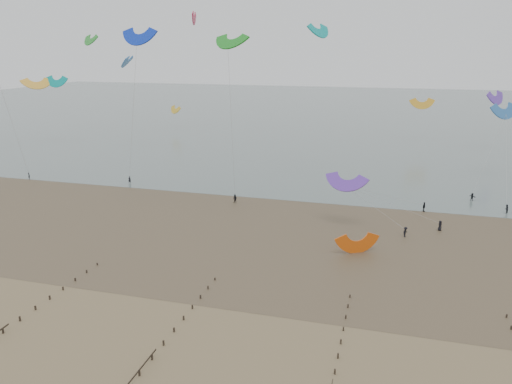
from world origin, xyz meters
TOP-DOWN VIEW (x-y plane):
  - ground at (0.00, 0.00)m, footprint 500.00×500.00m
  - sea_and_shore at (-4.08, 34.40)m, footprint 500.00×665.00m
  - kitesurfer_lead at (-56.71, 50.37)m, footprint 0.69×0.69m
  - kitesurfers at (32.07, 49.69)m, footprint 86.90×26.05m
  - grounded_kite at (21.68, 26.55)m, footprint 7.43×6.89m
  - kites_airborne at (-14.79, 91.07)m, footprint 242.92×112.61m

SIDE VIEW (x-z plane):
  - ground at x=0.00m, z-range 0.00..0.00m
  - grounded_kite at x=21.68m, z-range -1.64..1.64m
  - sea_and_shore at x=-4.08m, z-range -0.01..0.02m
  - kitesurfer_lead at x=-56.71m, z-range 0.00..1.61m
  - kitesurfers at x=32.07m, z-range -0.06..1.81m
  - kites_airborne at x=-14.79m, z-range 1.58..40.76m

